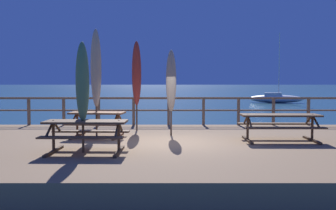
% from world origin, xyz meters
% --- Properties ---
extents(ground_plane, '(600.00, 600.00, 0.00)m').
position_xyz_m(ground_plane, '(0.00, 0.00, 0.00)').
color(ground_plane, '#2D5B6B').
extents(wooden_deck, '(16.60, 9.01, 0.66)m').
position_xyz_m(wooden_deck, '(0.00, 0.00, 0.33)').
color(wooden_deck, '#846647').
rests_on(wooden_deck, ground).
extents(railing_waterside_far, '(16.40, 0.10, 1.09)m').
position_xyz_m(railing_waterside_far, '(0.00, 4.35, 1.39)').
color(railing_waterside_far, brown).
rests_on(railing_waterside_far, wooden_deck).
extents(picnic_table_back_left, '(1.95, 1.44, 0.78)m').
position_xyz_m(picnic_table_back_left, '(-1.97, -1.65, 1.22)').
color(picnic_table_back_left, brown).
rests_on(picnic_table_back_left, wooden_deck).
extents(picnic_table_back_right, '(2.21, 1.43, 0.78)m').
position_xyz_m(picnic_table_back_right, '(3.16, 0.19, 1.22)').
color(picnic_table_back_right, brown).
rests_on(picnic_table_back_right, wooden_deck).
extents(picnic_table_mid_centre, '(1.75, 1.55, 0.78)m').
position_xyz_m(picnic_table_mid_centre, '(-2.18, 1.02, 1.21)').
color(picnic_table_mid_centre, brown).
rests_on(picnic_table_mid_centre, wooden_deck).
extents(patio_umbrella_short_front, '(0.32, 0.32, 2.63)m').
position_xyz_m(patio_umbrella_short_front, '(-2.05, -1.63, 2.33)').
color(patio_umbrella_short_front, '#4C3828').
rests_on(patio_umbrella_short_front, wooden_deck).
extents(patio_umbrella_tall_front, '(0.32, 0.32, 2.68)m').
position_xyz_m(patio_umbrella_tall_front, '(0.07, 1.36, 2.36)').
color(patio_umbrella_tall_front, '#4C3828').
rests_on(patio_umbrella_tall_front, wooden_deck).
extents(patio_umbrella_tall_mid_left, '(0.32, 0.32, 3.27)m').
position_xyz_m(patio_umbrella_tall_mid_left, '(-2.19, 0.97, 2.74)').
color(patio_umbrella_tall_mid_left, '#4C3828').
rests_on(patio_umbrella_tall_mid_left, wooden_deck).
extents(patio_umbrella_tall_back_right, '(0.32, 0.32, 3.08)m').
position_xyz_m(patio_umbrella_tall_back_right, '(-1.11, 2.67, 2.61)').
color(patio_umbrella_tall_back_right, '#4C3828').
rests_on(patio_umbrella_tall_back_right, wooden_deck).
extents(sailboat_distant, '(6.22, 3.48, 7.72)m').
position_xyz_m(sailboat_distant, '(11.96, 33.10, 0.51)').
color(sailboat_distant, silver).
rests_on(sailboat_distant, ground).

